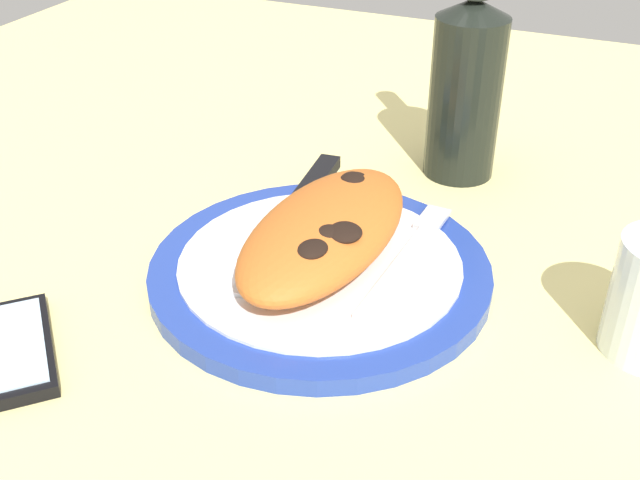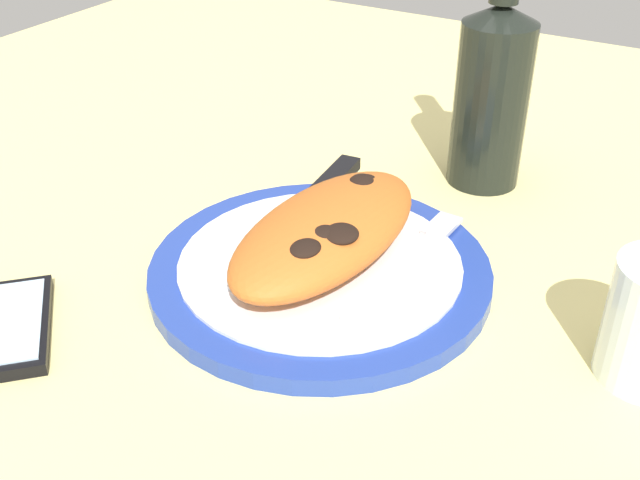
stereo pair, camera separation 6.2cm
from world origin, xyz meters
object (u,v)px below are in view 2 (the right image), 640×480
Objects in this scene: wine_bottle at (492,91)px; fork at (414,254)px; plate at (320,270)px; smartphone at (5,327)px; calzone at (332,232)px; knife at (317,198)px.

fork is at bearing -177.32° from wine_bottle.
fork is at bearing -54.07° from plate.
smartphone is at bearing 151.93° from wine_bottle.
plate is 1.24× the size of calzone.
wine_bottle is at bearing -28.07° from smartphone.
knife is at bearing 145.48° from wine_bottle.
knife is 1.87× the size of smartphone.
knife is at bearing 31.66° from plate.
calzone is 9.34cm from knife.
calzone is 0.96× the size of knife.
plate is 7.83cm from fork.
knife is 0.97× the size of wine_bottle.
calzone reaches higher than fork.
smartphone is at bearing 137.05° from plate.
calzone reaches higher than knife.
wine_bottle reaches higher than smartphone.
smartphone is (-22.54, 23.02, -1.42)cm from fork.
knife is (3.72, 11.37, 0.28)cm from fork.
plate is 9.81cm from knife.
calzone is at bearing 167.76° from wine_bottle.
wine_bottle is (23.50, -5.38, 8.70)cm from plate.
knife is (8.26, 5.10, 1.41)cm from plate.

